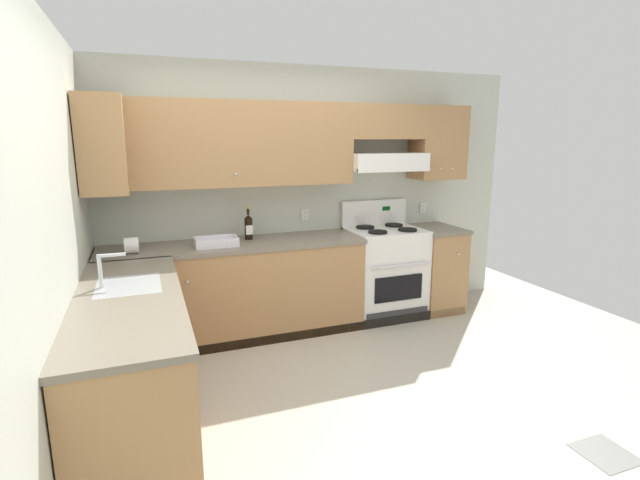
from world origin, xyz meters
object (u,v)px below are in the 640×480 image
stove (385,271)px  wine_bottle (249,226)px  bowl (216,243)px  paper_towel_roll (131,245)px

stove → wine_bottle: wine_bottle is taller
bowl → paper_towel_roll: size_ratio=2.78×
stove → bowl: (-1.75, -0.07, 0.46)m
stove → bowl: stove is taller
stove → wine_bottle: (-1.41, 0.11, 0.56)m
paper_towel_roll → stove: bearing=2.3°
wine_bottle → paper_towel_roll: bearing=-168.7°
wine_bottle → bowl: (-0.33, -0.18, -0.10)m
bowl → paper_towel_roll: bearing=-177.6°
wine_bottle → paper_towel_roll: 1.06m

